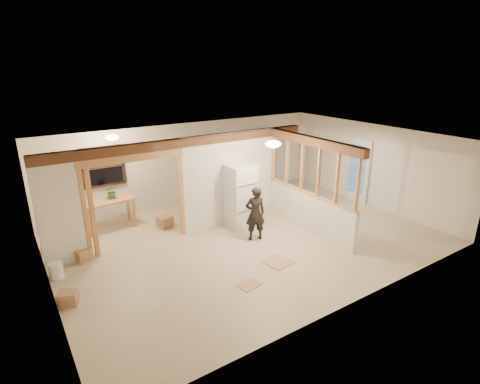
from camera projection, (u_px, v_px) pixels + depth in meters
floor at (249, 239)px, 9.45m from camera, size 9.00×6.50×0.01m
ceiling at (250, 141)px, 8.63m from camera, size 9.00×6.50×0.01m
wall_back at (190, 163)px, 11.60m from camera, size 9.00×0.01×2.50m
wall_front at (356, 243)px, 6.47m from camera, size 9.00×0.01×2.50m
wall_left at (43, 237)px, 6.70m from camera, size 0.01×6.50×2.50m
wall_right at (371, 165)px, 11.37m from camera, size 0.01×6.50×2.50m
partition_left_stub at (59, 211)px, 7.88m from camera, size 0.90×0.12×2.50m
partition_center at (230, 178)px, 10.09m from camera, size 2.80×0.12×2.50m
doorway_frame at (136, 202)px, 8.79m from camera, size 2.46×0.14×2.20m
header_beam_back at (188, 142)px, 9.09m from camera, size 7.00×0.18×0.22m
header_beam_right at (312, 141)px, 9.18m from camera, size 0.18×3.30×0.22m
pony_wall at (308, 212)px, 9.80m from camera, size 0.12×3.20×1.00m
stud_partition at (310, 169)px, 9.41m from camera, size 0.14×3.20×1.32m
window_back at (103, 167)px, 10.09m from camera, size 1.12×0.10×1.10m
french_door at (358, 171)px, 11.73m from camera, size 0.12×0.86×2.00m
ceiling_dome_main at (273, 144)px, 8.39m from camera, size 0.36×0.36×0.16m
ceiling_dome_util at (112, 137)px, 9.15m from camera, size 0.32×0.32×0.14m
hanging_bulb at (143, 152)px, 8.96m from camera, size 0.07×0.07×0.07m
refrigerator at (241, 196)px, 9.94m from camera, size 0.70×0.68×1.71m
woman at (255, 213)px, 9.20m from camera, size 0.59×0.47×1.39m
work_table at (110, 214)px, 9.95m from camera, size 1.32×0.75×0.80m
potted_plant at (112, 191)px, 9.88m from camera, size 0.40×0.37×0.38m
shop_vac at (53, 240)px, 8.80m from camera, size 0.52×0.52×0.53m
bookshelf at (261, 163)px, 12.87m from camera, size 0.94×0.31×1.89m
bucket at (57, 271)px, 7.66m from camera, size 0.35×0.35×0.34m
box_util_a at (165, 222)px, 10.05m from camera, size 0.44×0.40×0.31m
box_util_b at (83, 255)px, 8.36m from camera, size 0.39×0.39×0.28m
box_front at (68, 298)px, 6.84m from camera, size 0.40×0.37×0.26m
floor_panel_near at (278, 262)px, 8.32m from camera, size 0.61×0.61×0.02m
floor_panel_far at (249, 285)px, 7.48m from camera, size 0.49×0.42×0.01m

